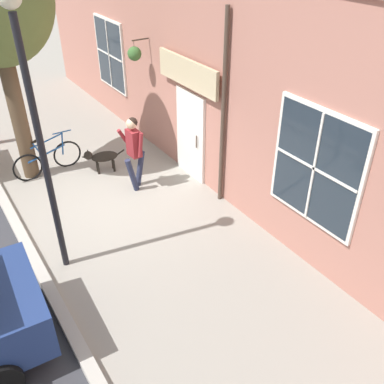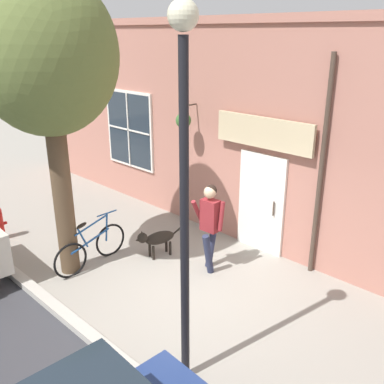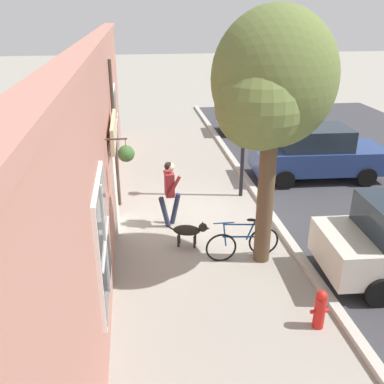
{
  "view_description": "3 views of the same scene",
  "coord_description": "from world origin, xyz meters",
  "views": [
    {
      "loc": [
        2.83,
        7.63,
        5.4
      ],
      "look_at": [
        -1.05,
        1.76,
        0.82
      ],
      "focal_mm": 40.0,
      "sensor_mm": 36.0,
      "label": 1
    },
    {
      "loc": [
        4.74,
        4.66,
        4.37
      ],
      "look_at": [
        -1.39,
        -1.24,
        1.18
      ],
      "focal_mm": 40.0,
      "sensor_mm": 36.0,
      "label": 2
    },
    {
      "loc": [
        -1.6,
        -10.18,
        5.28
      ],
      "look_at": [
        -0.21,
        -0.27,
        0.95
      ],
      "focal_mm": 40.0,
      "sensor_mm": 36.0,
      "label": 3
    }
  ],
  "objects": [
    {
      "name": "street_tree_by_curb",
      "position": [
        1.03,
        -2.22,
        3.88
      ],
      "size": [
        2.45,
        2.35,
        5.38
      ],
      "color": "brown",
      "rests_on": "ground_plane"
    },
    {
      "name": "pedestrian_walking",
      "position": [
        -0.78,
        -0.17,
        1.07
      ],
      "size": [
        0.6,
        0.55,
        1.76
      ],
      "color": "#282D47",
      "rests_on": "ground_plane"
    },
    {
      "name": "storefront_facade",
      "position": [
        -2.34,
        -0.01,
        2.35
      ],
      "size": [
        0.95,
        18.0,
        4.69
      ],
      "color": "#B27566",
      "rests_on": "ground_plane"
    },
    {
      "name": "street_lamp",
      "position": [
        1.52,
        1.45,
        3.08
      ],
      "size": [
        0.32,
        0.32,
        4.69
      ],
      "color": "black",
      "rests_on": "ground_plane"
    },
    {
      "name": "ground_plane",
      "position": [
        0.0,
        0.0,
        0.0
      ],
      "size": [
        90.0,
        90.0,
        0.0
      ],
      "primitive_type": "plane",
      "color": "gray"
    },
    {
      "name": "dog_on_leash",
      "position": [
        -0.42,
        -1.3,
        0.41
      ],
      "size": [
        1.04,
        0.43,
        0.64
      ],
      "color": "black",
      "rests_on": "ground_plane"
    },
    {
      "name": "leaning_bicycle",
      "position": [
        0.7,
        -1.98,
        0.38
      ],
      "size": [
        1.73,
        0.2,
        1.0
      ],
      "color": "black",
      "rests_on": "ground_plane"
    }
  ]
}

